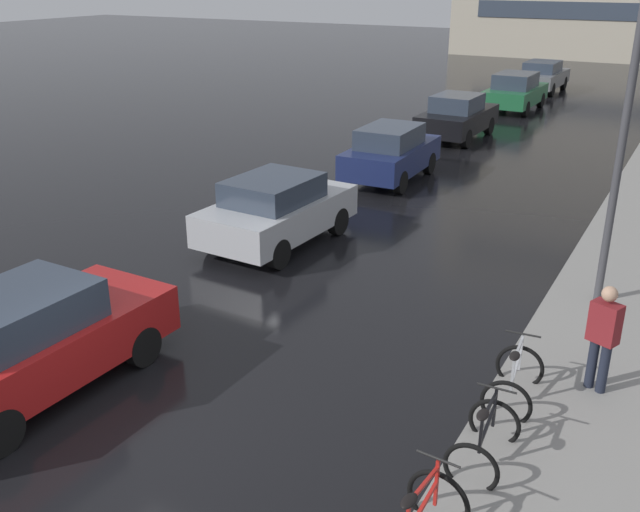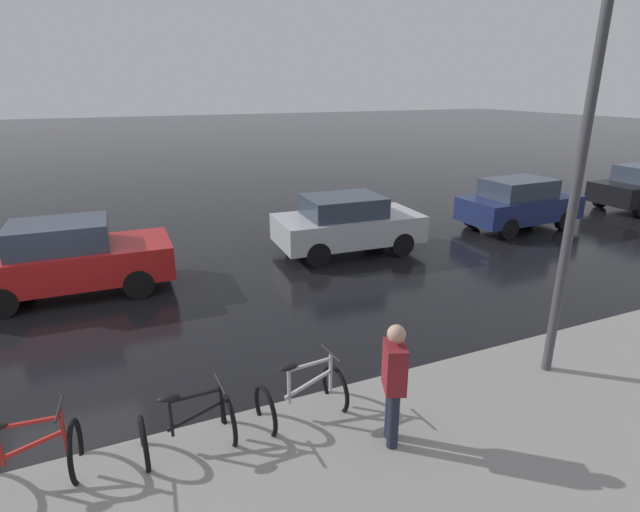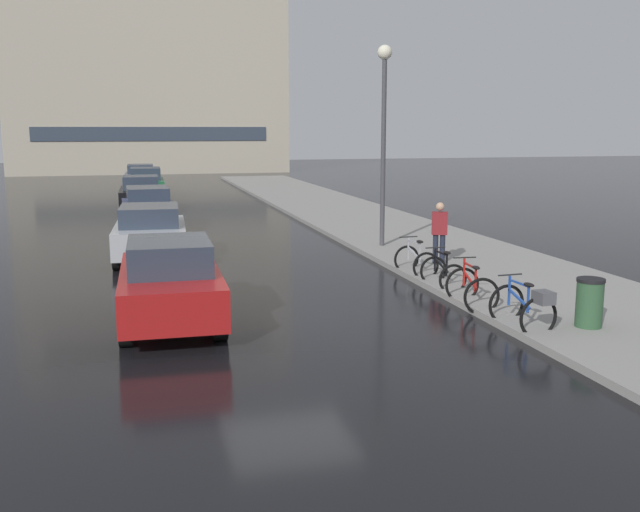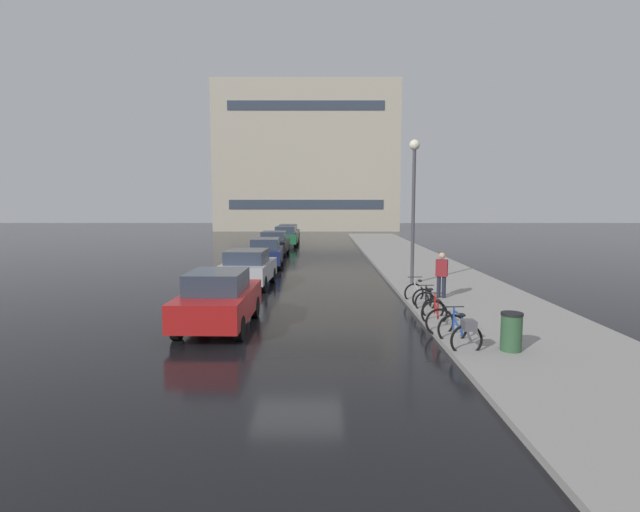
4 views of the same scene
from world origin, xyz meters
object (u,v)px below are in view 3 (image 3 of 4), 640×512
Objects in this scene: bicycle_third at (443,273)px; car_silver at (150,232)px; streetlamp at (384,114)px; trash_bin at (589,306)px; car_navy at (148,209)px; car_black at (141,194)px; bicycle_second at (472,289)px; pedestrian at (439,231)px; car_red at (170,282)px; bicycle_nearest at (526,306)px; car_green at (146,183)px; car_grey at (141,176)px; bicycle_farthest at (416,261)px.

bicycle_third is 0.28× the size of car_silver.
streetlamp reaches higher than trash_bin.
car_black reaches higher than car_navy.
bicycle_second is 2.53m from trash_bin.
bicycle_third is 2.57m from pedestrian.
pedestrian is (7.13, 3.74, 0.17)m from car_red.
pedestrian reaches higher than bicycle_second.
streetlamp reaches higher than pedestrian.
car_silver is at bearing 91.44° from car_red.
car_green is (-6.02, 27.93, 0.32)m from bicycle_nearest.
trash_bin is (7.36, -9.39, -0.29)m from car_silver.
bicycle_second is 32.44m from car_grey.
car_red reaches higher than car_black.
pedestrian reaches higher than bicycle_farthest.
streetlamp is (0.64, 7.21, 3.66)m from bicycle_second.
car_navy is 18.70m from car_grey.
streetlamp is at bearing 86.78° from bicycle_nearest.
car_silver is 24.72m from car_grey.
bicycle_nearest is at bearing -73.35° from car_black.
bicycle_third is 4.15m from trash_bin.
car_grey is at bearing 105.21° from streetlamp.
car_black is (-6.41, 17.63, 0.41)m from bicycle_third.
car_navy is at bearing -90.94° from car_green.
pedestrian is 4.40m from streetlamp.
streetlamp reaches higher than car_silver.
bicycle_second is 0.20× the size of streetlamp.
trash_bin reaches higher than bicycle_nearest.
trash_bin is at bearing -79.42° from bicycle_farthest.
car_navy reaches higher than bicycle_third.
car_navy is 6.25m from car_black.
trash_bin is (1.03, -5.54, 0.12)m from bicycle_farthest.
bicycle_farthest is 0.30× the size of car_navy.
bicycle_second is 0.31× the size of car_navy.
car_grey is at bearing 90.08° from car_red.
car_green reaches higher than bicycle_second.
streetlamp is at bearing 85.05° from bicycle_third.
car_red is at bearing -134.17° from streetlamp.
car_silver is 3.89× the size of trash_bin.
bicycle_nearest is 28.57m from car_green.
pedestrian reaches higher than car_silver.
car_red is 7.65m from trash_bin.
bicycle_nearest is 6.55m from car_red.
car_silver is at bearing 125.02° from bicycle_nearest.
car_silver is at bearing -90.87° from car_navy.
pedestrian reaches higher than bicycle_third.
car_green reaches higher than car_navy.
streetlamp is (-0.47, 3.12, 3.08)m from pedestrian.
car_red reaches higher than car_silver.
bicycle_second is at bearing 93.98° from bicycle_nearest.
car_grey is (-6.19, 33.75, 0.28)m from bicycle_nearest.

